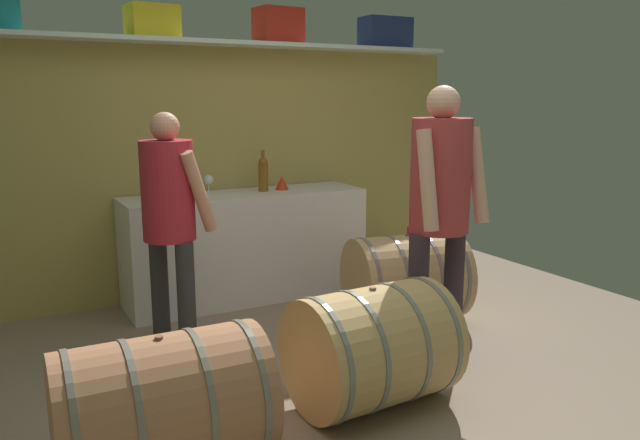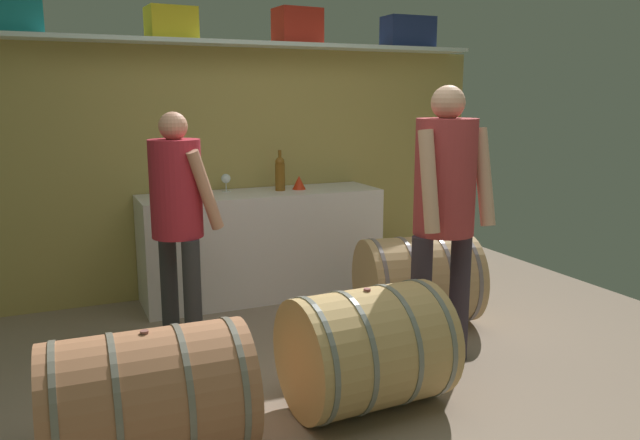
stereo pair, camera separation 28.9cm
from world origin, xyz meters
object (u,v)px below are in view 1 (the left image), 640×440
Objects in this scene: red_funnel at (282,183)px; wine_bottle_dark at (156,182)px; wine_glass at (209,180)px; work_cabinet at (247,246)px; toolcase_yellow at (152,22)px; toolcase_navy at (385,33)px; toolcase_red at (278,26)px; tasting_cup at (411,231)px; wine_barrel_flank at (162,405)px; wine_barrel_far at (372,347)px; wine_barrel_near at (406,278)px; wine_bottle_amber at (263,173)px; visitor_tasting at (170,209)px; winemaker_pouring at (440,197)px.

wine_bottle_dark is at bearing -177.68° from red_funnel.
work_cabinet is at bearing -31.23° from wine_glass.
toolcase_yellow is 2.05m from toolcase_navy.
toolcase_red reaches higher than toolcase_yellow.
red_funnel is at bearing 115.31° from tasting_cup.
wine_bottle_dark reaches higher than wine_glass.
toolcase_yellow reaches higher than wine_barrel_flank.
wine_bottle_dark is (-0.70, -0.02, 0.56)m from work_cabinet.
toolcase_red reaches higher than wine_barrel_far.
work_cabinet is 2.14× the size of wine_barrel_flank.
wine_bottle_dark is 1.89m from tasting_cup.
toolcase_yellow is at bearing 149.56° from wine_barrel_near.
red_funnel is 1.32m from wine_barrel_near.
toolcase_yellow is 0.98× the size of toolcase_red.
toolcase_yellow is 1.39m from wine_bottle_amber.
work_cabinet is 1.98m from wine_barrel_far.
wine_barrel_flank is at bearing -109.03° from toolcase_yellow.
wine_glass reaches higher than wine_barrel_near.
wine_barrel_far is 12.40× the size of tasting_cup.
wine_barrel_far is (-1.53, -2.16, -1.83)m from toolcase_navy.
red_funnel is 1.42m from visitor_tasting.
wine_barrel_flank is 2.31m from tasting_cup.
toolcase_yellow is 0.21× the size of winemaker_pouring.
toolcase_red is 0.82× the size of toolcase_navy.
wine_glass is 1.72m from wine_barrel_near.
toolcase_yellow is at bearing 147.56° from visitor_tasting.
red_funnel is (0.17, 0.01, -0.09)m from wine_bottle_amber.
visitor_tasting is at bearing -105.43° from toolcase_yellow.
work_cabinet is (0.62, -0.18, -1.71)m from toolcase_yellow.
red_funnel is at bearing 4.54° from work_cabinet.
wine_barrel_near is at bearing -66.22° from red_funnel.
red_funnel reaches higher than wine_barrel_far.
visitor_tasting is (-0.57, -0.95, -0.02)m from wine_glass.
work_cabinet is at bearing 1.28° from wine_bottle_dark.
toolcase_yellow is at bearing 170.71° from red_funnel.
work_cabinet is 17.23× the size of red_funnel.
work_cabinet reaches higher than wine_barrel_flank.
wine_barrel_flank is (-1.61, -2.23, -1.85)m from toolcase_red.
toolcase_red reaches higher than visitor_tasting.
red_funnel is at bearing -88.46° from winemaker_pouring.
red_funnel is at bearing 104.82° from visitor_tasting.
wine_bottle_dark is 0.18× the size of winemaker_pouring.
work_cabinet is at bearing 84.59° from wine_barrel_far.
toolcase_navy is 0.26× the size of winemaker_pouring.
work_cabinet is (-1.43, -0.18, -1.72)m from toolcase_navy.
wine_glass is (-0.25, 0.15, 0.53)m from work_cabinet.
toolcase_navy is at bearing -3.96° from toolcase_yellow.
wine_barrel_flank is 13.64× the size of tasting_cup.
toolcase_red is 1.18× the size of wine_bottle_dark.
wine_glass is 1.11m from visitor_tasting.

